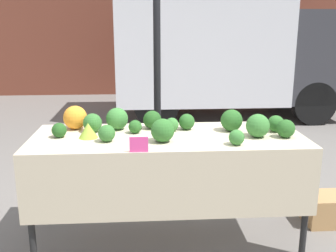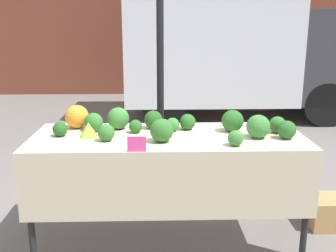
# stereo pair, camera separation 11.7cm
# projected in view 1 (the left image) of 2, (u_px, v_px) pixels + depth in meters

# --- Properties ---
(ground_plane) EXTENTS (40.00, 40.00, 0.00)m
(ground_plane) POSITION_uv_depth(u_px,v_px,m) (168.00, 237.00, 3.41)
(ground_plane) COLOR slate
(tent_pole) EXTENTS (0.07, 0.07, 2.61)m
(tent_pole) POSITION_uv_depth(u_px,v_px,m) (157.00, 75.00, 3.85)
(tent_pole) COLOR black
(tent_pole) RESTS_ON ground_plane
(parked_truck) EXTENTS (4.28, 1.89, 2.69)m
(parked_truck) POSITION_uv_depth(u_px,v_px,m) (222.00, 44.00, 7.51)
(parked_truck) COLOR silver
(parked_truck) RESTS_ON ground_plane
(market_table) EXTENTS (2.20, 0.85, 0.91)m
(market_table) POSITION_uv_depth(u_px,v_px,m) (169.00, 151.00, 3.14)
(market_table) COLOR beige
(market_table) RESTS_ON ground_plane
(orange_cauliflower) EXTENTS (0.20, 0.20, 0.20)m
(orange_cauliflower) POSITION_uv_depth(u_px,v_px,m) (75.00, 118.00, 3.35)
(orange_cauliflower) COLOR orange
(orange_cauliflower) RESTS_ON market_table
(romanesco_head) EXTENTS (0.15, 0.15, 0.12)m
(romanesco_head) POSITION_uv_depth(u_px,v_px,m) (88.00, 130.00, 3.10)
(romanesco_head) COLOR #93B238
(romanesco_head) RESTS_ON market_table
(broccoli_head_0) EXTENTS (0.19, 0.19, 0.19)m
(broccoli_head_0) POSITION_uv_depth(u_px,v_px,m) (117.00, 119.00, 3.34)
(broccoli_head_0) COLOR #387533
(broccoli_head_0) RESTS_ON market_table
(broccoli_head_1) EXTENTS (0.11, 0.11, 0.11)m
(broccoli_head_1) POSITION_uv_depth(u_px,v_px,m) (135.00, 127.00, 3.23)
(broccoli_head_1) COLOR #285B23
(broccoli_head_1) RESTS_ON market_table
(broccoli_head_2) EXTENTS (0.13, 0.13, 0.13)m
(broccoli_head_2) POSITION_uv_depth(u_px,v_px,m) (107.00, 133.00, 3.00)
(broccoli_head_2) COLOR #336B2D
(broccoli_head_2) RESTS_ON market_table
(broccoli_head_3) EXTENTS (0.14, 0.14, 0.14)m
(broccoli_head_3) POSITION_uv_depth(u_px,v_px,m) (276.00, 124.00, 3.27)
(broccoli_head_3) COLOR #2D6628
(broccoli_head_3) RESTS_ON market_table
(broccoli_head_4) EXTENTS (0.12, 0.12, 0.12)m
(broccoli_head_4) POSITION_uv_depth(u_px,v_px,m) (172.00, 125.00, 3.29)
(broccoli_head_4) COLOR #387533
(broccoli_head_4) RESTS_ON market_table
(broccoli_head_5) EXTENTS (0.12, 0.12, 0.12)m
(broccoli_head_5) POSITION_uv_depth(u_px,v_px,m) (59.00, 130.00, 3.11)
(broccoli_head_5) COLOR #23511E
(broccoli_head_5) RESTS_ON market_table
(broccoli_head_6) EXTENTS (0.18, 0.18, 0.18)m
(broccoli_head_6) POSITION_uv_depth(u_px,v_px,m) (232.00, 120.00, 3.29)
(broccoli_head_6) COLOR #285B23
(broccoli_head_6) RESTS_ON market_table
(broccoli_head_7) EXTENTS (0.18, 0.18, 0.18)m
(broccoli_head_7) POSITION_uv_depth(u_px,v_px,m) (163.00, 130.00, 2.98)
(broccoli_head_7) COLOR #2D6628
(broccoli_head_7) RESTS_ON market_table
(broccoli_head_8) EXTENTS (0.14, 0.14, 0.14)m
(broccoli_head_8) POSITION_uv_depth(u_px,v_px,m) (187.00, 122.00, 3.35)
(broccoli_head_8) COLOR #285B23
(broccoli_head_8) RESTS_ON market_table
(broccoli_head_9) EXTENTS (0.12, 0.12, 0.12)m
(broccoli_head_9) POSITION_uv_depth(u_px,v_px,m) (237.00, 137.00, 2.91)
(broccoli_head_9) COLOR #387533
(broccoli_head_9) RESTS_ON market_table
(broccoli_head_10) EXTENTS (0.16, 0.16, 0.16)m
(broccoli_head_10) POSITION_uv_depth(u_px,v_px,m) (152.00, 120.00, 3.37)
(broccoli_head_10) COLOR #23511E
(broccoli_head_10) RESTS_ON market_table
(broccoli_head_11) EXTENTS (0.19, 0.19, 0.19)m
(broccoli_head_11) POSITION_uv_depth(u_px,v_px,m) (258.00, 126.00, 3.11)
(broccoli_head_11) COLOR #387533
(broccoli_head_11) RESTS_ON market_table
(broccoli_head_12) EXTENTS (0.16, 0.16, 0.16)m
(broccoli_head_12) POSITION_uv_depth(u_px,v_px,m) (92.00, 123.00, 3.26)
(broccoli_head_12) COLOR #336B2D
(broccoli_head_12) RESTS_ON market_table
(broccoli_head_13) EXTENTS (0.15, 0.15, 0.15)m
(broccoli_head_13) POSITION_uv_depth(u_px,v_px,m) (286.00, 129.00, 3.10)
(broccoli_head_13) COLOR #285B23
(broccoli_head_13) RESTS_ON market_table
(price_sign) EXTENTS (0.13, 0.01, 0.11)m
(price_sign) POSITION_uv_depth(u_px,v_px,m) (139.00, 145.00, 2.75)
(price_sign) COLOR #EF4793
(price_sign) RESTS_ON market_table
(produce_crate) EXTENTS (0.51, 0.32, 0.27)m
(produce_crate) POSITION_uv_depth(u_px,v_px,m) (332.00, 209.00, 3.62)
(produce_crate) COLOR tan
(produce_crate) RESTS_ON ground_plane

